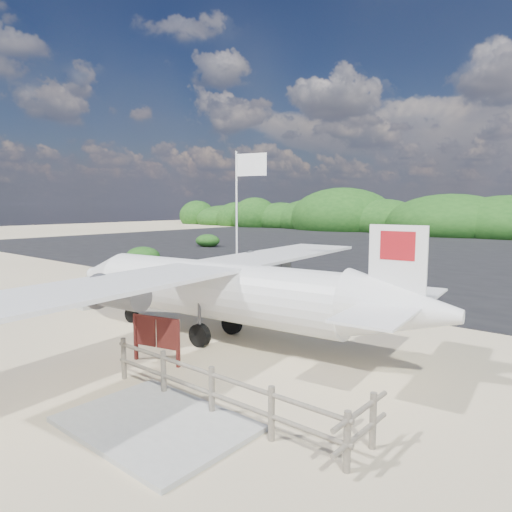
{
  "coord_description": "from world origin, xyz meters",
  "views": [
    {
      "loc": [
        12.23,
        -11.07,
        4.19
      ],
      "look_at": [
        0.27,
        3.2,
        2.06
      ],
      "focal_mm": 32.0,
      "sensor_mm": 36.0,
      "label": 1
    }
  ],
  "objects_px": {
    "flagpole": "(237,313)",
    "crew_b": "(272,291)",
    "crew_a": "(154,281)",
    "baggage_cart": "(176,304)",
    "signboard": "(157,363)"
  },
  "relations": [
    {
      "from": "flagpole",
      "to": "crew_b",
      "type": "xyz_separation_m",
      "value": [
        0.69,
        1.33,
        0.75
      ]
    },
    {
      "from": "baggage_cart",
      "to": "flagpole",
      "type": "distance_m",
      "value": 3.12
    },
    {
      "from": "signboard",
      "to": "crew_a",
      "type": "distance_m",
      "value": 8.53
    },
    {
      "from": "signboard",
      "to": "crew_b",
      "type": "bearing_deg",
      "value": 87.89
    },
    {
      "from": "signboard",
      "to": "flagpole",
      "type": "bearing_deg",
      "value": 97.19
    },
    {
      "from": "signboard",
      "to": "baggage_cart",
      "type": "bearing_deg",
      "value": 121.82
    },
    {
      "from": "crew_a",
      "to": "crew_b",
      "type": "bearing_deg",
      "value": 174.09
    },
    {
      "from": "baggage_cart",
      "to": "flagpole",
      "type": "relative_size",
      "value": 0.42
    },
    {
      "from": "baggage_cart",
      "to": "signboard",
      "type": "relative_size",
      "value": 1.63
    },
    {
      "from": "crew_b",
      "to": "flagpole",
      "type": "bearing_deg",
      "value": 43.85
    },
    {
      "from": "crew_b",
      "to": "baggage_cart",
      "type": "bearing_deg",
      "value": 6.41
    },
    {
      "from": "signboard",
      "to": "crew_a",
      "type": "height_order",
      "value": "crew_a"
    },
    {
      "from": "signboard",
      "to": "crew_a",
      "type": "xyz_separation_m",
      "value": [
        -6.78,
        5.12,
        0.79
      ]
    },
    {
      "from": "baggage_cart",
      "to": "crew_b",
      "type": "relative_size",
      "value": 1.71
    },
    {
      "from": "crew_a",
      "to": "crew_b",
      "type": "relative_size",
      "value": 1.05
    }
  ]
}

